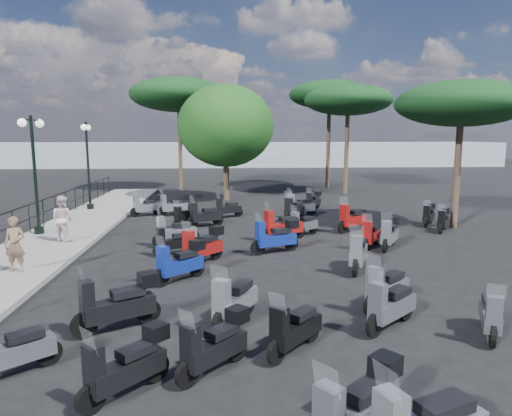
{
  "coord_description": "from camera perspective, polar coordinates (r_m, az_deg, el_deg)",
  "views": [
    {
      "loc": [
        -0.28,
        -14.31,
        3.84
      ],
      "look_at": [
        0.87,
        2.34,
        1.2
      ],
      "focal_mm": 32.0,
      "sensor_mm": 36.0,
      "label": 1
    }
  ],
  "objects": [
    {
      "name": "scooter_0",
      "position": [
        9.63,
        -16.89,
        -11.45
      ],
      "size": [
        1.63,
        1.08,
        1.43
      ],
      "rotation": [
        0.0,
        0.0,
        2.1
      ],
      "color": "black",
      "rests_on": "ground"
    },
    {
      "name": "sidewalk",
      "position": [
        18.78,
        -23.24,
        -3.32
      ],
      "size": [
        3.0,
        30.0,
        0.15
      ],
      "primitive_type": "cube",
      "color": "slate",
      "rests_on": "ground"
    },
    {
      "name": "scooter_5",
      "position": [
        22.73,
        -13.53,
        0.26
      ],
      "size": [
        1.43,
        1.03,
        1.29
      ],
      "rotation": [
        0.0,
        0.0,
        2.15
      ],
      "color": "black",
      "rests_on": "ground"
    },
    {
      "name": "scooter_31",
      "position": [
        7.39,
        -15.94,
        -18.5
      ],
      "size": [
        1.21,
        1.24,
        1.26
      ],
      "rotation": [
        0.0,
        0.0,
        2.38
      ],
      "color": "black",
      "rests_on": "ground"
    },
    {
      "name": "lamp_post_2",
      "position": [
        24.58,
        -20.29,
        5.67
      ],
      "size": [
        0.4,
        1.29,
        4.39
      ],
      "rotation": [
        0.0,
        0.0,
        0.09
      ],
      "color": "black",
      "rests_on": "sidewalk"
    },
    {
      "name": "scooter_14",
      "position": [
        15.1,
        2.46,
        -3.68
      ],
      "size": [
        1.67,
        0.92,
        1.41
      ],
      "rotation": [
        0.0,
        0.0,
        1.97
      ],
      "color": "black",
      "rests_on": "ground"
    },
    {
      "name": "scooter_8",
      "position": [
        14.01,
        -6.71,
        -4.77
      ],
      "size": [
        1.32,
        1.39,
        1.39
      ],
      "rotation": [
        0.0,
        0.0,
        2.39
      ],
      "color": "black",
      "rests_on": "ground"
    },
    {
      "name": "scooter_30",
      "position": [
        10.72,
        15.88,
        -9.7
      ],
      "size": [
        1.37,
        1.17,
        1.35
      ],
      "rotation": [
        0.0,
        0.0,
        2.27
      ],
      "color": "black",
      "rests_on": "ground"
    },
    {
      "name": "scooter_19",
      "position": [
        9.7,
        16.43,
        -11.73
      ],
      "size": [
        1.37,
        1.17,
        1.35
      ],
      "rotation": [
        0.0,
        0.0,
        2.27
      ],
      "color": "black",
      "rests_on": "ground"
    },
    {
      "name": "scooter_6",
      "position": [
        9.51,
        -2.8,
        -11.66
      ],
      "size": [
        1.01,
        1.6,
        1.41
      ],
      "rotation": [
        0.0,
        0.0,
        2.64
      ],
      "color": "black",
      "rests_on": "ground"
    },
    {
      "name": "scooter_21",
      "position": [
        16.94,
        3.26,
        -2.36
      ],
      "size": [
        1.78,
        0.88,
        1.48
      ],
      "rotation": [
        0.0,
        0.0,
        1.93
      ],
      "color": "black",
      "rests_on": "ground"
    },
    {
      "name": "scooter_29",
      "position": [
        24.1,
        7.2,
        0.86
      ],
      "size": [
        1.02,
        1.32,
        1.22
      ],
      "rotation": [
        0.0,
        0.0,
        2.52
      ],
      "color": "black",
      "rests_on": "ground"
    },
    {
      "name": "scooter_2",
      "position": [
        12.37,
        -9.47,
        -6.76
      ],
      "size": [
        1.33,
        1.3,
        1.35
      ],
      "rotation": [
        0.0,
        0.0,
        2.34
      ],
      "color": "black",
      "rests_on": "ground"
    },
    {
      "name": "scooter_20",
      "position": [
        13.46,
        12.66,
        -5.59
      ],
      "size": [
        0.92,
        1.72,
        1.45
      ],
      "rotation": [
        0.0,
        0.0,
        2.74
      ],
      "color": "black",
      "rests_on": "ground"
    },
    {
      "name": "scooter_15",
      "position": [
        17.76,
        5.9,
        -2.1
      ],
      "size": [
        1.33,
        1.04,
        1.26
      ],
      "rotation": [
        0.0,
        0.0,
        2.21
      ],
      "color": "black",
      "rests_on": "ground"
    },
    {
      "name": "broadleaf_tree",
      "position": [
        27.46,
        -3.8,
        10.2
      ],
      "size": [
        5.74,
        5.74,
        6.87
      ],
      "color": "#38281E",
      "rests_on": "ground"
    },
    {
      "name": "pedestrian_far",
      "position": [
        17.49,
        -23.04,
        -1.21
      ],
      "size": [
        0.96,
        0.86,
        1.62
      ],
      "primitive_type": "imported",
      "rotation": [
        0.0,
        0.0,
        2.77
      ],
      "color": "beige",
      "rests_on": "sidewalk"
    },
    {
      "name": "scooter_11",
      "position": [
        22.56,
        -10.22,
        0.32
      ],
      "size": [
        1.52,
        0.94,
        1.31
      ],
      "rotation": [
        0.0,
        0.0,
        2.04
      ],
      "color": "black",
      "rests_on": "ground"
    },
    {
      "name": "scooter_32",
      "position": [
        21.12,
        20.79,
        -0.85
      ],
      "size": [
        0.98,
        1.29,
        1.18
      ],
      "rotation": [
        0.0,
        0.0,
        2.53
      ],
      "color": "black",
      "rests_on": "ground"
    },
    {
      "name": "scooter_4",
      "position": [
        19.6,
        -8.84,
        -1.06
      ],
      "size": [
        0.97,
        1.33,
        1.21
      ],
      "rotation": [
        0.0,
        0.0,
        2.56
      ],
      "color": "black",
      "rests_on": "ground"
    },
    {
      "name": "scooter_3",
      "position": [
        15.1,
        -10.19,
        -4.26
      ],
      "size": [
        1.41,
        0.77,
        1.2
      ],
      "rotation": [
        0.0,
        0.0,
        1.99
      ],
      "color": "black",
      "rests_on": "ground"
    },
    {
      "name": "scooter_28",
      "position": [
        19.96,
        22.39,
        -1.49
      ],
      "size": [
        0.98,
        1.29,
        1.18
      ],
      "rotation": [
        0.0,
        0.0,
        2.53
      ],
      "color": "black",
      "rests_on": "ground"
    },
    {
      "name": "scooter_27",
      "position": [
        16.29,
        14.2,
        -3.33
      ],
      "size": [
        1.02,
        1.37,
        1.28
      ],
      "rotation": [
        0.0,
        0.0,
        2.53
      ],
      "color": "black",
      "rests_on": "ground"
    },
    {
      "name": "ground",
      "position": [
        14.82,
        -2.74,
        -6.04
      ],
      "size": [
        120.0,
        120.0,
        0.0
      ],
      "primitive_type": "plane",
      "color": "black",
      "rests_on": "ground"
    },
    {
      "name": "scooter_10",
      "position": [
        19.53,
        -6.49,
        -0.98
      ],
      "size": [
        1.56,
        1.0,
        1.38
      ],
      "rotation": [
        0.0,
        0.0,
        2.09
      ],
      "color": "black",
      "rests_on": "ground"
    },
    {
      "name": "scooter_12",
      "position": [
        6.21,
        12.47,
        -23.62
      ],
      "size": [
        1.43,
        1.22,
        1.37
      ],
      "rotation": [
        0.0,
        0.0,
        2.25
      ],
      "color": "black",
      "rests_on": "ground"
    },
    {
      "name": "pine_1",
      "position": [
        31.18,
        11.43,
        13.07
      ],
      "size": [
        5.79,
        5.79,
        7.18
      ],
      "color": "#38281E",
      "rests_on": "ground"
    },
    {
      "name": "scooter_9",
      "position": [
        16.36,
        -10.09,
        -3.01
      ],
      "size": [
        1.62,
        0.91,
        1.38
      ],
      "rotation": [
        0.0,
        0.0,
        2.01
      ],
      "color": "black",
      "rests_on": "ground"
    },
    {
      "name": "scooter_17",
      "position": [
        21.63,
        -3.57,
        -0.11
      ],
      "size": [
        1.41,
        0.87,
        1.23
      ],
      "rotation": [
        0.0,
        0.0,
        2.06
      ],
      "color": "black",
      "rests_on": "ground"
    },
    {
      "name": "woman",
      "position": [
        14.11,
        -27.91,
        -4.04
      ],
      "size": [
        0.57,
        0.38,
        1.53
      ],
      "primitive_type": "imported",
      "rotation": [
        0.0,
        0.0,
        -0.02
      ],
      "color": "brown",
      "rests_on": "sidewalk"
    },
    {
      "name": "scooter_25",
      "position": [
        10.1,
        27.28,
        -11.86
      ],
      "size": [
        0.81,
        1.41,
        1.21
      ],
      "rotation": [
        0.0,
        0.0,
        2.69
      ],
      "color": "black",
      "rests_on": "ground"
    },
    {
      "name": "lamp_post_1",
      "position": [
        19.02,
        -25.96,
        4.6
      ],
      "size": [
        0.55,
        1.28,
        4.44
      ],
      "rotation": [
        0.0,
        0.0,
        -0.24
      ],
      "color": "black",
      "rests_on": "sidewalk"
    },
    {
      "name": "railing",
      "position": [
        18.92,
        -27.3,
        -0.97
      ],
      "size": [
        0.04,
        26.04,
        1.1
      ],
      "color": "black",
      "rests_on": "sidewalk"
    },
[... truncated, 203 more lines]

